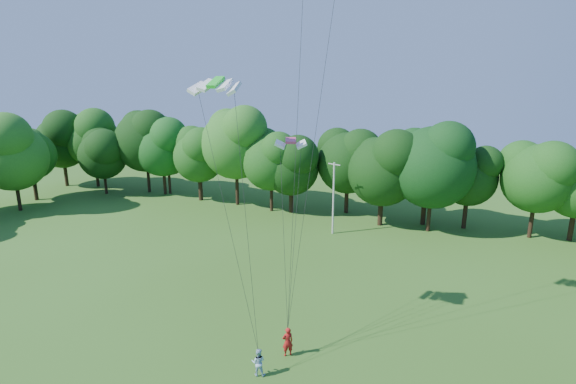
% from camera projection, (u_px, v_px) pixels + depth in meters
% --- Properties ---
extents(utility_pole, '(1.45, 0.70, 7.75)m').
position_uv_depth(utility_pole, '(333.00, 198.00, 47.22)').
color(utility_pole, '#BBBAB2').
rests_on(utility_pole, ground).
extents(kite_flyer_left, '(0.81, 0.78, 1.87)m').
position_uv_depth(kite_flyer_left, '(288.00, 342.00, 27.03)').
color(kite_flyer_left, '#B11716').
rests_on(kite_flyer_left, ground).
extents(kite_flyer_right, '(0.92, 0.79, 1.65)m').
position_uv_depth(kite_flyer_right, '(258.00, 362.00, 25.28)').
color(kite_flyer_right, '#9FC2DD').
rests_on(kite_flyer_right, ground).
extents(kite_green, '(2.93, 1.32, 0.68)m').
position_uv_depth(kite_green, '(216.00, 82.00, 25.52)').
color(kite_green, '#1FD42A').
rests_on(kite_green, ground).
extents(kite_pink, '(2.18, 1.58, 0.31)m').
position_uv_depth(kite_pink, '(291.00, 141.00, 27.67)').
color(kite_pink, '#CF396F').
rests_on(kite_pink, ground).
extents(tree_back_west, '(8.40, 8.40, 12.22)m').
position_uv_depth(tree_back_west, '(162.00, 141.00, 62.30)').
color(tree_back_west, black).
rests_on(tree_back_west, ground).
extents(tree_back_center, '(9.57, 9.57, 13.91)m').
position_uv_depth(tree_back_center, '(434.00, 152.00, 46.81)').
color(tree_back_center, black).
rests_on(tree_back_center, ground).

